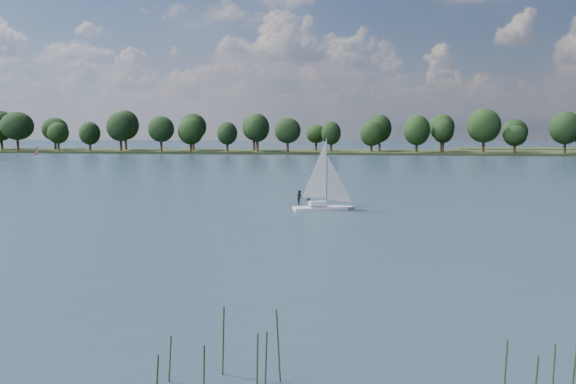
# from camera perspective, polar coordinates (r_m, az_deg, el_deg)

# --- Properties ---
(ground) EXTENTS (700.00, 700.00, 0.00)m
(ground) POSITION_cam_1_polar(r_m,az_deg,el_deg) (129.60, 0.55, 1.70)
(ground) COLOR #233342
(ground) RESTS_ON ground
(far_shore) EXTENTS (660.00, 40.00, 1.50)m
(far_shore) POSITION_cam_1_polar(r_m,az_deg,el_deg) (240.94, 4.07, 3.51)
(far_shore) COLOR black
(far_shore) RESTS_ON ground
(sailboat) EXTENTS (6.45, 3.89, 8.21)m
(sailboat) POSITION_cam_1_polar(r_m,az_deg,el_deg) (70.46, 2.90, 0.26)
(sailboat) COLOR silver
(sailboat) RESTS_ON ground
(dinghy_pink) EXTENTS (2.69, 2.19, 4.07)m
(dinghy_pink) POSITION_cam_1_polar(r_m,az_deg,el_deg) (219.99, -21.32, 3.18)
(dinghy_pink) COLOR white
(dinghy_pink) RESTS_ON ground
(treeline) EXTENTS (562.24, 73.41, 17.93)m
(treeline) POSITION_cam_1_polar(r_m,az_deg,el_deg) (238.24, 0.52, 5.44)
(treeline) COLOR black
(treeline) RESTS_ON ground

